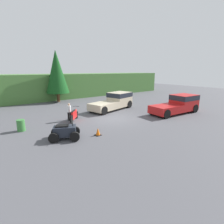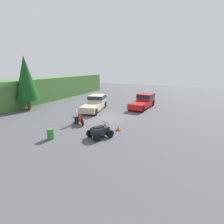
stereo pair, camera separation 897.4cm
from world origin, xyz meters
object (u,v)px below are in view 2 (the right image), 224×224
at_px(pickup_truck_red, 144,100).
at_px(pickup_truck_second, 95,102).
at_px(traffic_cone, 118,128).
at_px(dirt_bike, 80,119).
at_px(rider_person, 76,116).
at_px(quad_atv, 100,132).
at_px(steel_barrel, 51,134).

xyz_separation_m(pickup_truck_red, pickup_truck_second, (-4.24, 5.73, 0.00)).
height_order(pickup_truck_red, traffic_cone, pickup_truck_red).
distance_m(dirt_bike, rider_person, 0.58).
distance_m(dirt_bike, quad_atv, 4.42).
distance_m(quad_atv, steel_barrel, 4.08).
bearing_deg(pickup_truck_red, dirt_bike, 163.15).
bearing_deg(pickup_truck_red, pickup_truck_second, 131.01).
distance_m(rider_person, steel_barrel, 4.18).
bearing_deg(steel_barrel, pickup_truck_red, -14.79).
bearing_deg(quad_atv, traffic_cone, 7.92).
height_order(pickup_truck_second, traffic_cone, pickup_truck_second).
height_order(pickup_truck_red, pickup_truck_second, same).
bearing_deg(steel_barrel, traffic_cone, -46.16).
distance_m(pickup_truck_red, traffic_cone, 10.68).
bearing_deg(dirt_bike, quad_atv, -171.82).
relative_size(dirt_bike, quad_atv, 0.77).
relative_size(pickup_truck_second, rider_person, 3.79).
height_order(quad_atv, steel_barrel, quad_atv).
distance_m(pickup_truck_red, pickup_truck_second, 7.13).
bearing_deg(dirt_bike, pickup_truck_second, -32.70).
distance_m(pickup_truck_second, dirt_bike, 6.34).
bearing_deg(pickup_truck_second, steel_barrel, 177.02).
bearing_deg(traffic_cone, dirt_bike, 86.02).
xyz_separation_m(pickup_truck_second, dirt_bike, (-6.10, -1.69, -0.50)).
xyz_separation_m(dirt_bike, rider_person, (-0.34, 0.30, 0.37)).
bearing_deg(pickup_truck_second, quad_atv, -160.61).
bearing_deg(steel_barrel, pickup_truck_second, 9.77).
relative_size(pickup_truck_red, rider_person, 3.68).
height_order(rider_person, steel_barrel, rider_person).
xyz_separation_m(pickup_truck_second, rider_person, (-6.43, -1.39, -0.13)).
relative_size(quad_atv, traffic_cone, 4.28).
bearing_deg(dirt_bike, pickup_truck_red, -69.54).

